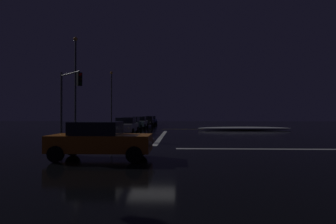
{
  "coord_description": "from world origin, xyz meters",
  "views": [
    {
      "loc": [
        1.45,
        -15.34,
        1.89
      ],
      "look_at": [
        0.4,
        12.07,
        2.11
      ],
      "focal_mm": 29.93,
      "sensor_mm": 36.0,
      "label": 1
    }
  ],
  "objects_px": {
    "sedan_orange_crossing": "(100,140)",
    "traffic_signal_nw": "(69,91)",
    "sedan_blue": "(151,120)",
    "sedan_white": "(139,122)",
    "sedan_black": "(147,121)",
    "streetlamp_left_near": "(75,78)",
    "streetlamp_left_far": "(111,94)",
    "sedan_green": "(131,124)",
    "sedan_silver": "(126,126)"
  },
  "relations": [
    {
      "from": "sedan_orange_crossing",
      "to": "traffic_signal_nw",
      "type": "xyz_separation_m",
      "value": [
        -5.86,
        11.37,
        3.03
      ]
    },
    {
      "from": "sedan_blue",
      "to": "sedan_orange_crossing",
      "type": "relative_size",
      "value": 1.0
    },
    {
      "from": "sedan_white",
      "to": "traffic_signal_nw",
      "type": "relative_size",
      "value": 0.78
    },
    {
      "from": "sedan_black",
      "to": "sedan_orange_crossing",
      "type": "relative_size",
      "value": 1.0
    },
    {
      "from": "sedan_white",
      "to": "streetlamp_left_near",
      "type": "bearing_deg",
      "value": -127.26
    },
    {
      "from": "sedan_blue",
      "to": "sedan_orange_crossing",
      "type": "bearing_deg",
      "value": -87.56
    },
    {
      "from": "sedan_orange_crossing",
      "to": "streetlamp_left_far",
      "type": "height_order",
      "value": "streetlamp_left_far"
    },
    {
      "from": "sedan_black",
      "to": "sedan_blue",
      "type": "height_order",
      "value": "same"
    },
    {
      "from": "sedan_green",
      "to": "sedan_blue",
      "type": "bearing_deg",
      "value": 88.57
    },
    {
      "from": "sedan_silver",
      "to": "sedan_green",
      "type": "distance_m",
      "value": 5.38
    },
    {
      "from": "sedan_white",
      "to": "traffic_signal_nw",
      "type": "distance_m",
      "value": 14.8
    },
    {
      "from": "sedan_black",
      "to": "streetlamp_left_far",
      "type": "bearing_deg",
      "value": 156.91
    },
    {
      "from": "sedan_white",
      "to": "sedan_blue",
      "type": "bearing_deg",
      "value": 88.63
    },
    {
      "from": "sedan_black",
      "to": "traffic_signal_nw",
      "type": "height_order",
      "value": "traffic_signal_nw"
    },
    {
      "from": "sedan_orange_crossing",
      "to": "traffic_signal_nw",
      "type": "relative_size",
      "value": 0.78
    },
    {
      "from": "sedan_black",
      "to": "streetlamp_left_near",
      "type": "bearing_deg",
      "value": -115.02
    },
    {
      "from": "sedan_green",
      "to": "sedan_white",
      "type": "bearing_deg",
      "value": 88.44
    },
    {
      "from": "sedan_blue",
      "to": "traffic_signal_nw",
      "type": "xyz_separation_m",
      "value": [
        -4.25,
        -26.46,
        3.03
      ]
    },
    {
      "from": "sedan_silver",
      "to": "sedan_orange_crossing",
      "type": "xyz_separation_m",
      "value": [
        1.65,
        -14.36,
        0.0
      ]
    },
    {
      "from": "sedan_white",
      "to": "traffic_signal_nw",
      "type": "xyz_separation_m",
      "value": [
        -3.95,
        -13.94,
        3.03
      ]
    },
    {
      "from": "sedan_silver",
      "to": "streetlamp_left_far",
      "type": "distance_m",
      "value": 20.72
    },
    {
      "from": "sedan_silver",
      "to": "streetlamp_left_near",
      "type": "bearing_deg",
      "value": 151.13
    },
    {
      "from": "sedan_silver",
      "to": "sedan_blue",
      "type": "xyz_separation_m",
      "value": [
        0.03,
        23.46,
        0.0
      ]
    },
    {
      "from": "sedan_green",
      "to": "sedan_orange_crossing",
      "type": "relative_size",
      "value": 1.0
    },
    {
      "from": "streetlamp_left_far",
      "to": "sedan_black",
      "type": "bearing_deg",
      "value": -23.09
    },
    {
      "from": "sedan_silver",
      "to": "sedan_green",
      "type": "relative_size",
      "value": 1.0
    },
    {
      "from": "sedan_black",
      "to": "streetlamp_left_far",
      "type": "xyz_separation_m",
      "value": [
        -6.23,
        2.66,
        4.34
      ]
    },
    {
      "from": "sedan_silver",
      "to": "streetlamp_left_near",
      "type": "height_order",
      "value": "streetlamp_left_near"
    },
    {
      "from": "sedan_white",
      "to": "streetlamp_left_near",
      "type": "relative_size",
      "value": 0.43
    },
    {
      "from": "sedan_silver",
      "to": "sedan_green",
      "type": "bearing_deg",
      "value": 94.46
    },
    {
      "from": "traffic_signal_nw",
      "to": "streetlamp_left_far",
      "type": "bearing_deg",
      "value": 94.69
    },
    {
      "from": "sedan_white",
      "to": "streetlamp_left_far",
      "type": "distance_m",
      "value": 11.08
    },
    {
      "from": "sedan_green",
      "to": "sedan_black",
      "type": "xyz_separation_m",
      "value": [
        0.6,
        11.32,
        0.0
      ]
    },
    {
      "from": "sedan_blue",
      "to": "streetlamp_left_near",
      "type": "xyz_separation_m",
      "value": [
        -6.09,
        -20.13,
        4.98
      ]
    },
    {
      "from": "sedan_green",
      "to": "streetlamp_left_far",
      "type": "height_order",
      "value": "streetlamp_left_far"
    },
    {
      "from": "sedan_silver",
      "to": "sedan_white",
      "type": "xyz_separation_m",
      "value": [
        -0.27,
        10.94,
        0.0
      ]
    },
    {
      "from": "sedan_silver",
      "to": "sedan_white",
      "type": "relative_size",
      "value": 1.0
    },
    {
      "from": "sedan_blue",
      "to": "sedan_silver",
      "type": "bearing_deg",
      "value": -90.08
    },
    {
      "from": "sedan_blue",
      "to": "traffic_signal_nw",
      "type": "height_order",
      "value": "traffic_signal_nw"
    },
    {
      "from": "traffic_signal_nw",
      "to": "streetlamp_left_near",
      "type": "height_order",
      "value": "streetlamp_left_near"
    },
    {
      "from": "sedan_orange_crossing",
      "to": "traffic_signal_nw",
      "type": "height_order",
      "value": "traffic_signal_nw"
    },
    {
      "from": "sedan_black",
      "to": "sedan_orange_crossing",
      "type": "xyz_separation_m",
      "value": [
        1.47,
        -31.04,
        0.0
      ]
    },
    {
      "from": "traffic_signal_nw",
      "to": "sedan_silver",
      "type": "bearing_deg",
      "value": 35.4
    },
    {
      "from": "sedan_green",
      "to": "streetlamp_left_near",
      "type": "distance_m",
      "value": 7.79
    },
    {
      "from": "sedan_white",
      "to": "sedan_black",
      "type": "relative_size",
      "value": 1.0
    },
    {
      "from": "sedan_black",
      "to": "streetlamp_left_near",
      "type": "height_order",
      "value": "streetlamp_left_near"
    },
    {
      "from": "sedan_black",
      "to": "sedan_blue",
      "type": "relative_size",
      "value": 1.0
    },
    {
      "from": "sedan_black",
      "to": "streetlamp_left_far",
      "type": "distance_m",
      "value": 8.04
    },
    {
      "from": "sedan_blue",
      "to": "sedan_green",
      "type": "bearing_deg",
      "value": -91.43
    },
    {
      "from": "sedan_orange_crossing",
      "to": "streetlamp_left_far",
      "type": "relative_size",
      "value": 0.49
    }
  ]
}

